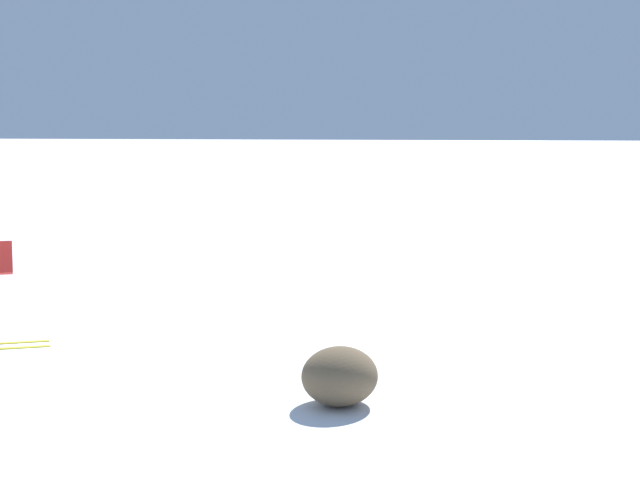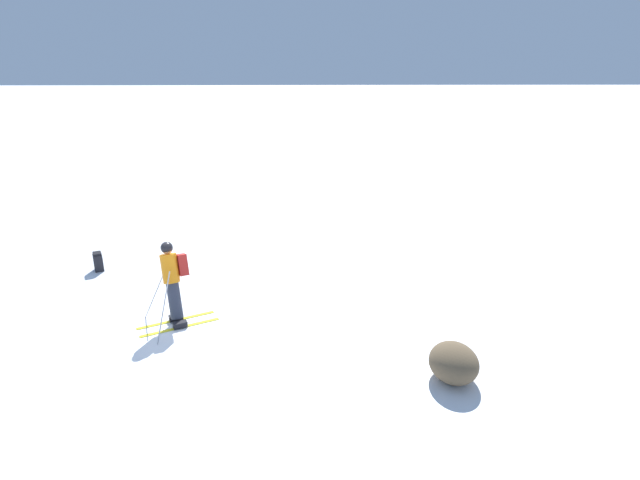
% 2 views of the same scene
% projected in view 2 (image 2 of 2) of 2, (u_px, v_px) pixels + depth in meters
% --- Properties ---
extents(ground_plane, '(300.00, 300.00, 0.00)m').
position_uv_depth(ground_plane, '(180.00, 320.00, 10.61)').
color(ground_plane, white).
extents(skier, '(1.40, 1.65, 1.73)m').
position_uv_depth(skier, '(173.00, 278.00, 10.32)').
color(skier, yellow).
rests_on(skier, ground).
extents(spare_backpack, '(0.37, 0.33, 0.50)m').
position_uv_depth(spare_backpack, '(98.00, 262.00, 13.11)').
color(spare_backpack, black).
rests_on(spare_backpack, ground).
extents(exposed_boulder_1, '(0.98, 0.83, 0.64)m').
position_uv_depth(exposed_boulder_1, '(454.00, 363.00, 8.50)').
color(exposed_boulder_1, brown).
rests_on(exposed_boulder_1, ground).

